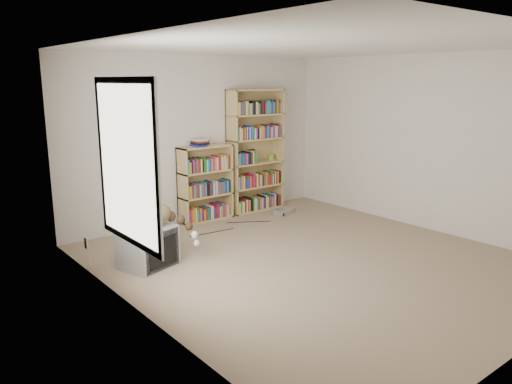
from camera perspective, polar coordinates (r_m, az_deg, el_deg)
floor at (r=6.11m, az=6.68°, el=-7.80°), size 4.50×5.00×0.01m
wall_back at (r=7.73m, az=-6.44°, el=6.07°), size 4.50×0.02×2.50m
wall_left at (r=4.49m, az=-13.51°, el=1.03°), size 0.02×5.00×2.50m
wall_right at (r=7.56m, az=19.05°, el=5.31°), size 0.02×5.00×2.50m
ceiling at (r=5.74m, az=7.34°, el=16.28°), size 4.50×5.00×0.02m
window at (r=4.65m, az=-14.54°, el=3.24°), size 0.02×1.22×1.52m
crt_tv at (r=5.94m, az=-12.34°, el=-6.15°), size 0.68×0.64×0.49m
cat at (r=5.83m, az=-11.06°, el=-2.92°), size 0.81×0.53×0.60m
bookcase_tall at (r=8.22m, az=-0.12°, el=4.35°), size 0.99×0.30×1.99m
bookcase_short at (r=7.72m, az=-5.86°, el=0.66°), size 0.84×0.30×1.16m
book_stack at (r=7.56m, az=-6.48°, el=5.64°), size 0.20×0.26×0.11m
green_mug at (r=8.42m, az=1.67°, el=3.99°), size 0.09×0.09×0.10m
framed_print at (r=8.28m, az=-0.55°, el=4.22°), size 0.15×0.05×0.20m
dvd_player at (r=8.14m, az=3.24°, el=-2.22°), size 0.39×0.33×0.08m
wall_outlet at (r=6.01m, az=-18.86°, el=-5.55°), size 0.01×0.08×0.13m
floor_cables at (r=7.21m, az=-2.53°, el=-4.48°), size 1.20×0.70×0.01m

